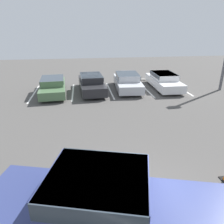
{
  "coord_description": "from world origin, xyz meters",
  "views": [
    {
      "loc": [
        -1.56,
        -4.47,
        4.81
      ],
      "look_at": [
        -0.24,
        4.94,
        1.0
      ],
      "focal_mm": 35.0,
      "sensor_mm": 36.0,
      "label": 1
    }
  ],
  "objects": [
    {
      "name": "parked_sedan_c",
      "position": [
        2.0,
        12.1,
        0.67
      ],
      "size": [
        2.11,
        4.73,
        1.26
      ],
      "rotation": [
        0.0,
        0.0,
        -1.63
      ],
      "color": "#B7BABF",
      "rests_on": "ground_plane"
    },
    {
      "name": "ground_plane",
      "position": [
        0.0,
        0.0,
        0.0
      ],
      "size": [
        60.0,
        60.0,
        0.0
      ],
      "primitive_type": "plane",
      "color": "#4C4947"
    },
    {
      "name": "stall_stripe_d",
      "position": [
        3.49,
        11.89,
        0.0
      ],
      "size": [
        0.12,
        4.55,
        0.01
      ],
      "primitive_type": "cube",
      "color": "white",
      "rests_on": "ground_plane"
    },
    {
      "name": "stall_stripe_b",
      "position": [
        -2.3,
        11.89,
        0.0
      ],
      "size": [
        0.12,
        4.55,
        0.01
      ],
      "primitive_type": "cube",
      "color": "white",
      "rests_on": "ground_plane"
    },
    {
      "name": "wheel_stop_curb",
      "position": [
        4.43,
        14.82,
        0.07
      ],
      "size": [
        1.87,
        0.2,
        0.14
      ],
      "primitive_type": "cube",
      "color": "#B7B2A8",
      "rests_on": "ground_plane"
    },
    {
      "name": "stall_stripe_a",
      "position": [
        -5.19,
        11.89,
        0.0
      ],
      "size": [
        0.12,
        4.55,
        0.01
      ],
      "primitive_type": "cube",
      "color": "white",
      "rests_on": "ground_plane"
    },
    {
      "name": "stall_stripe_e",
      "position": [
        6.38,
        11.89,
        0.0
      ],
      "size": [
        0.12,
        4.55,
        0.01
      ],
      "primitive_type": "cube",
      "color": "white",
      "rests_on": "ground_plane"
    },
    {
      "name": "parked_sedan_b",
      "position": [
        -0.85,
        11.88,
        0.68
      ],
      "size": [
        1.97,
        4.71,
        1.29
      ],
      "rotation": [
        0.0,
        0.0,
        -1.52
      ],
      "color": "#232326",
      "rests_on": "ground_plane"
    },
    {
      "name": "stall_stripe_c",
      "position": [
        0.59,
        11.89,
        0.0
      ],
      "size": [
        0.12,
        4.55,
        0.01
      ],
      "primitive_type": "cube",
      "color": "white",
      "rests_on": "ground_plane"
    },
    {
      "name": "parked_sedan_a",
      "position": [
        -3.72,
        11.7,
        0.64
      ],
      "size": [
        2.06,
        4.66,
        1.19
      ],
      "rotation": [
        0.0,
        0.0,
        -1.5
      ],
      "color": "#4C6B47",
      "rests_on": "ground_plane"
    },
    {
      "name": "parked_sedan_d",
      "position": [
        4.98,
        12.05,
        0.65
      ],
      "size": [
        1.85,
        4.77,
        1.23
      ],
      "rotation": [
        0.0,
        0.0,
        -1.59
      ],
      "color": "silver",
      "rests_on": "ground_plane"
    },
    {
      "name": "pickup_truck",
      "position": [
        -1.06,
        -0.91,
        0.98
      ],
      "size": [
        6.14,
        3.49,
        1.98
      ],
      "rotation": [
        0.0,
        0.0,
        -0.28
      ],
      "color": "navy",
      "rests_on": "ground_plane"
    }
  ]
}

